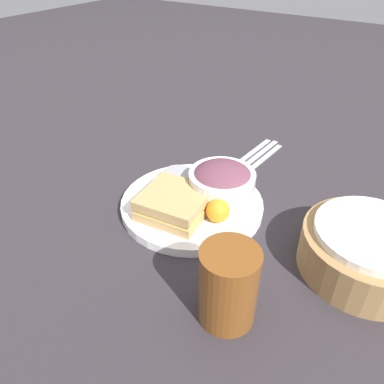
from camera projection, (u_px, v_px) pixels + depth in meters
ground_plane at (192, 208)px, 0.72m from camera, size 4.00×4.00×0.00m
plate at (192, 204)px, 0.71m from camera, size 0.27×0.27×0.02m
sandwich at (175, 203)px, 0.67m from camera, size 0.12×0.13×0.04m
salad_bowl at (222, 182)px, 0.70m from camera, size 0.12×0.12×0.07m
dressing_cup at (178, 178)px, 0.75m from camera, size 0.06×0.06×0.03m
orange_wedge at (218, 211)px, 0.65m from camera, size 0.04×0.04×0.04m
drink_glass at (228, 286)px, 0.49m from camera, size 0.08×0.08×0.12m
bread_basket at (368, 250)px, 0.57m from camera, size 0.20×0.20×0.08m
fork at (252, 152)px, 0.89m from camera, size 0.17×0.02×0.01m
knife at (258, 155)px, 0.88m from camera, size 0.18×0.02×0.01m
spoon at (265, 157)px, 0.87m from camera, size 0.15×0.02×0.01m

